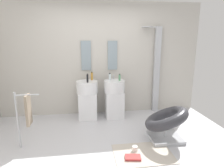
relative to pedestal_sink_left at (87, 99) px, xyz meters
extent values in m
cube|color=silver|center=(0.30, -1.28, -0.48)|extent=(4.80, 3.60, 0.04)
cube|color=beige|center=(0.30, 0.37, 0.84)|extent=(4.80, 0.10, 2.60)
cube|color=white|center=(0.00, 0.00, -0.16)|extent=(0.40, 0.40, 0.60)
cylinder|color=white|center=(0.00, 0.00, 0.27)|extent=(0.46, 0.46, 0.27)
cylinder|color=#B7BABF|center=(0.00, 0.13, 0.45)|extent=(0.02, 0.02, 0.10)
cube|color=white|center=(0.61, 0.00, -0.16)|extent=(0.40, 0.40, 0.60)
cylinder|color=white|center=(0.61, 0.00, 0.27)|extent=(0.46, 0.46, 0.27)
cylinder|color=#B7BABF|center=(0.61, 0.13, 0.45)|extent=(0.02, 0.02, 0.10)
cube|color=#8C9EA8|center=(0.00, 0.30, 0.93)|extent=(0.22, 0.03, 0.66)
cube|color=#8C9EA8|center=(0.61, 0.30, 0.93)|extent=(0.22, 0.03, 0.66)
cube|color=#B7BABF|center=(1.68, 0.25, 0.57)|extent=(0.14, 0.08, 2.05)
cylinder|color=#B7BABF|center=(1.53, 0.23, 1.57)|extent=(0.30, 0.02, 0.02)
cylinder|color=#B7BABF|center=(1.38, 0.20, 1.57)|extent=(0.24, 0.24, 0.02)
cube|color=#B7BABF|center=(1.36, -1.15, -0.43)|extent=(0.56, 0.50, 0.06)
cylinder|color=#B7BABF|center=(1.36, -1.15, -0.26)|extent=(0.05, 0.05, 0.34)
torus|color=#333338|center=(1.36, -1.15, -0.06)|extent=(1.07, 1.07, 0.49)
cylinder|color=#B7BABF|center=(-1.13, -1.08, 0.02)|extent=(0.03, 0.03, 0.95)
cylinder|color=#B7BABF|center=(-0.95, -1.08, 0.44)|extent=(0.36, 0.02, 0.02)
cube|color=gray|center=(-0.95, -1.08, 0.19)|extent=(0.04, 0.22, 0.50)
cube|color=beige|center=(0.83, -1.54, -0.45)|extent=(0.91, 0.64, 0.01)
cube|color=#B73838|center=(0.64, -1.65, -0.43)|extent=(0.25, 0.18, 0.03)
cylinder|color=white|center=(0.72, -1.46, -0.41)|extent=(0.09, 0.09, 0.08)
cylinder|color=white|center=(0.01, 0.16, 0.46)|extent=(0.04, 0.04, 0.11)
cylinder|color=black|center=(0.01, 0.16, 0.52)|extent=(0.02, 0.02, 0.02)
cylinder|color=#59996B|center=(0.72, -0.03, 0.47)|extent=(0.04, 0.04, 0.13)
cylinder|color=black|center=(0.72, -0.03, 0.55)|extent=(0.02, 0.02, 0.02)
cylinder|color=#C68C38|center=(0.12, 0.12, 0.49)|extent=(0.05, 0.05, 0.17)
cylinder|color=black|center=(0.12, 0.12, 0.58)|extent=(0.03, 0.03, 0.02)
cylinder|color=silver|center=(0.52, 0.08, 0.47)|extent=(0.06, 0.06, 0.14)
cylinder|color=black|center=(0.52, 0.08, 0.55)|extent=(0.03, 0.03, 0.02)
cylinder|color=black|center=(0.01, -0.12, 0.49)|extent=(0.04, 0.04, 0.17)
cylinder|color=black|center=(0.01, -0.12, 0.58)|extent=(0.02, 0.02, 0.02)
camera|label=1|loc=(-0.02, -4.10, 1.28)|focal=30.48mm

